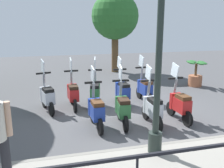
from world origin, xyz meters
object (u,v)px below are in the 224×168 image
object	(u,v)px
scooter_near_0	(180,104)
lamp_post_near	(159,51)
scooter_far_1	(122,91)
scooter_far_2	(95,92)
scooter_near_1	(152,107)
scooter_near_3	(96,110)
potted_palm	(195,76)
tree_distant	(115,17)
scooter_far_3	(73,93)
scooter_far_0	(144,88)
scooter_near_2	(123,108)
scooter_far_4	(47,96)

from	to	relation	value
scooter_near_0	lamp_post_near	bearing A→B (deg)	136.25
scooter_far_1	scooter_far_2	xyz separation A→B (m)	(0.11, 0.87, 0.00)
scooter_near_1	scooter_near_3	size ratio (longest dim) A/B	1.00
lamp_post_near	potted_palm	xyz separation A→B (m)	(4.92, -3.98, -1.68)
scooter_near_3	scooter_far_1	distance (m)	1.93
scooter_near_0	tree_distant	bearing A→B (deg)	-3.53
scooter_near_3	scooter_far_3	xyz separation A→B (m)	(1.68, 0.41, 0.00)
potted_palm	scooter_far_3	xyz separation A→B (m)	(-1.52, 5.23, 0.04)
scooter_far_0	scooter_far_2	bearing A→B (deg)	89.77
scooter_near_1	scooter_far_0	xyz separation A→B (m)	(1.89, -0.53, 0.00)
scooter_far_0	scooter_near_1	bearing A→B (deg)	162.01
scooter_near_2	scooter_far_2	bearing A→B (deg)	19.73
potted_palm	scooter_far_1	world-z (taller)	scooter_far_1
scooter_far_0	scooter_near_2	bearing A→B (deg)	140.98
potted_palm	scooter_far_3	size ratio (longest dim) A/B	0.69
potted_palm	scooter_near_2	distance (m)	5.22
scooter_near_1	scooter_far_0	distance (m)	1.96
lamp_post_near	scooter_near_2	bearing A→B (deg)	4.75
potted_palm	scooter_near_1	xyz separation A→B (m)	(-3.37, 3.39, 0.04)
scooter_near_1	scooter_far_3	bearing A→B (deg)	45.26
potted_palm	scooter_near_1	distance (m)	4.78
lamp_post_near	scooter_far_4	bearing A→B (deg)	31.81
scooter_far_4	lamp_post_near	bearing A→B (deg)	-162.56
scooter_near_0	scooter_far_2	xyz separation A→B (m)	(1.72, 1.99, 0.00)
scooter_far_4	scooter_far_0	bearing A→B (deg)	-101.24
scooter_far_1	scooter_far_4	distance (m)	2.33
scooter_near_2	scooter_far_1	xyz separation A→B (m)	(1.54, -0.46, 0.00)
scooter_near_3	scooter_far_4	distance (m)	1.95
potted_palm	scooter_far_4	size ratio (longest dim) A/B	0.69
scooter_far_2	scooter_far_1	bearing A→B (deg)	-84.28
scooter_near_2	scooter_far_2	distance (m)	1.70
potted_palm	scooter_near_2	xyz separation A→B (m)	(-3.19, 4.13, 0.04)
lamp_post_near	scooter_near_2	xyz separation A→B (m)	(1.73, 0.14, -1.64)
scooter_far_1	scooter_far_3	xyz separation A→B (m)	(0.13, 1.56, 0.00)
tree_distant	scooter_near_2	bearing A→B (deg)	166.63
potted_palm	scooter_near_2	world-z (taller)	scooter_near_2
scooter_near_2	scooter_near_0	bearing A→B (deg)	-87.38
scooter_near_0	scooter_far_3	bearing A→B (deg)	54.18
scooter_near_2	scooter_far_4	bearing A→B (deg)	56.39
lamp_post_near	scooter_far_1	world-z (taller)	lamp_post_near
lamp_post_near	scooter_near_3	size ratio (longest dim) A/B	2.88
scooter_near_3	scooter_far_2	xyz separation A→B (m)	(1.66, -0.28, 0.00)
scooter_far_0	scooter_far_1	world-z (taller)	same
scooter_near_0	scooter_far_0	size ratio (longest dim) A/B	1.00
lamp_post_near	scooter_far_2	world-z (taller)	lamp_post_near
scooter_near_0	scooter_near_3	bearing A→B (deg)	85.58
scooter_near_0	scooter_far_1	world-z (taller)	same
potted_palm	scooter_far_4	xyz separation A→B (m)	(-1.66, 6.01, 0.04)
lamp_post_near	scooter_near_3	xyz separation A→B (m)	(1.72, 0.84, -1.64)
potted_palm	scooter_far_2	size ratio (longest dim) A/B	0.69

